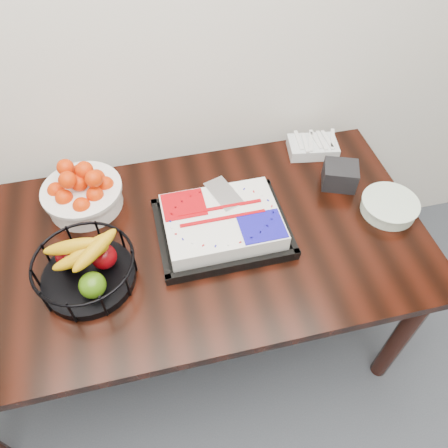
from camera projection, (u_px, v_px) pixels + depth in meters
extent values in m
plane|color=white|center=(137.00, 10.00, 1.41)|extent=(5.00, 0.00, 5.00)
cube|color=black|center=(178.00, 245.00, 1.58)|extent=(1.80, 0.90, 0.04)
cylinder|color=black|center=(402.00, 335.00, 1.76)|extent=(0.07, 0.07, 0.71)
cylinder|color=black|center=(331.00, 203.00, 2.22)|extent=(0.07, 0.07, 0.71)
cube|color=black|center=(222.00, 230.00, 1.58)|extent=(0.47, 0.37, 0.02)
cube|color=white|center=(222.00, 222.00, 1.55)|extent=(0.40, 0.30, 0.07)
cube|color=#AE030B|center=(184.00, 204.00, 1.55)|extent=(0.15, 0.13, 0.00)
cube|color=#130E9D|center=(262.00, 226.00, 1.49)|extent=(0.15, 0.13, 0.00)
cube|color=silver|center=(224.00, 193.00, 1.59)|extent=(0.13, 0.18, 0.00)
cylinder|color=white|center=(84.00, 197.00, 1.64)|extent=(0.28, 0.28, 0.09)
cylinder|color=white|center=(81.00, 189.00, 1.61)|extent=(0.30, 0.30, 0.01)
cylinder|color=black|center=(89.00, 277.00, 1.45)|extent=(0.31, 0.31, 0.03)
torus|color=black|center=(82.00, 261.00, 1.38)|extent=(0.33, 0.33, 0.01)
cylinder|color=white|center=(389.00, 207.00, 1.64)|extent=(0.20, 0.20, 0.05)
cylinder|color=white|center=(391.00, 202.00, 1.62)|extent=(0.21, 0.21, 0.01)
cube|color=silver|center=(312.00, 147.00, 1.85)|extent=(0.22, 0.16, 0.05)
cube|color=black|center=(340.00, 175.00, 1.71)|extent=(0.16, 0.15, 0.09)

